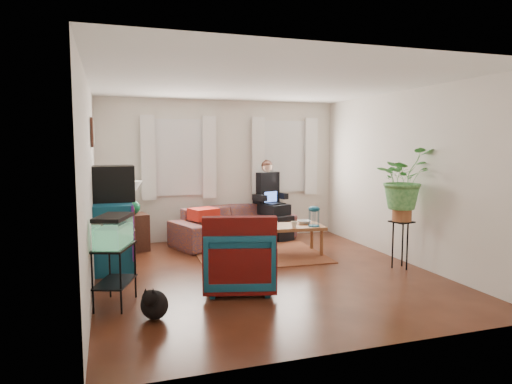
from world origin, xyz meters
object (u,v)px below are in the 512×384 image
object	(u,v)px
side_table	(134,232)
dresser	(113,235)
sofa	(235,218)
coffee_table	(288,240)
plant_stand	(401,245)
aquarium_stand	(115,276)
armchair	(239,255)

from	to	relation	value
side_table	dresser	size ratio (longest dim) A/B	0.58
sofa	coffee_table	bearing A→B (deg)	-81.41
coffee_table	dresser	bearing A→B (deg)	-174.67
dresser	coffee_table	size ratio (longest dim) A/B	0.94
side_table	plant_stand	xyz separation A→B (m)	(3.60, -2.34, 0.04)
sofa	aquarium_stand	world-z (taller)	sofa
armchair	sofa	bearing A→B (deg)	-89.31
plant_stand	dresser	bearing A→B (deg)	161.37
sofa	armchair	size ratio (longest dim) A/B	2.67
side_table	armchair	distance (m)	2.78
dresser	aquarium_stand	size ratio (longest dim) A/B	1.60
dresser	plant_stand	world-z (taller)	dresser
side_table	aquarium_stand	world-z (taller)	aquarium_stand
dresser	armchair	distance (m)	2.11
sofa	side_table	xyz separation A→B (m)	(-1.78, -0.07, -0.14)
sofa	plant_stand	bearing A→B (deg)	-72.53
sofa	armchair	bearing A→B (deg)	-123.86
aquarium_stand	plant_stand	bearing A→B (deg)	24.11
sofa	side_table	distance (m)	1.79
aquarium_stand	armchair	xyz separation A→B (m)	(1.47, 0.12, 0.09)
side_table	aquarium_stand	bearing A→B (deg)	-97.50
side_table	armchair	world-z (taller)	armchair
dresser	armchair	xyz separation A→B (m)	(1.46, -1.53, -0.06)
sofa	plant_stand	xyz separation A→B (m)	(1.82, -2.41, -0.10)
side_table	aquarium_stand	distance (m)	2.68
plant_stand	armchair	bearing A→B (deg)	-175.41
side_table	dresser	world-z (taller)	dresser
armchair	plant_stand	distance (m)	2.49
side_table	dresser	bearing A→B (deg)	-108.58
coffee_table	plant_stand	size ratio (longest dim) A/B	1.65
dresser	plant_stand	bearing A→B (deg)	-18.03
sofa	plant_stand	world-z (taller)	sofa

